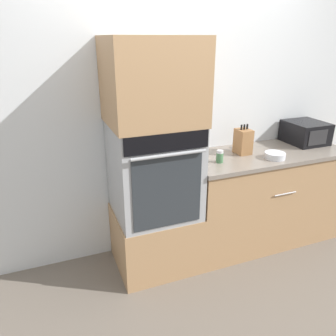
{
  "coord_description": "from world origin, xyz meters",
  "views": [
    {
      "loc": [
        -1.11,
        -1.98,
        1.87
      ],
      "look_at": [
        -0.25,
        0.21,
        0.92
      ],
      "focal_mm": 35.0,
      "sensor_mm": 36.0,
      "label": 1
    }
  ],
  "objects_px": {
    "microwave": "(305,132)",
    "condiment_jar_far": "(246,144)",
    "bowl": "(275,155)",
    "condiment_jar_mid": "(192,152)",
    "wall_oven": "(154,170)",
    "condiment_jar_near": "(220,157)",
    "knife_block": "(243,141)"
  },
  "relations": [
    {
      "from": "bowl",
      "to": "microwave",
      "type": "bearing_deg",
      "value": 25.5
    },
    {
      "from": "bowl",
      "to": "condiment_jar_far",
      "type": "relative_size",
      "value": 1.99
    },
    {
      "from": "wall_oven",
      "to": "condiment_jar_mid",
      "type": "distance_m",
      "value": 0.42
    },
    {
      "from": "microwave",
      "to": "bowl",
      "type": "relative_size",
      "value": 2.1
    },
    {
      "from": "microwave",
      "to": "knife_block",
      "type": "relative_size",
      "value": 1.41
    },
    {
      "from": "wall_oven",
      "to": "bowl",
      "type": "xyz_separation_m",
      "value": [
        1.04,
        -0.16,
        0.04
      ]
    },
    {
      "from": "knife_block",
      "to": "condiment_jar_mid",
      "type": "bearing_deg",
      "value": 169.09
    },
    {
      "from": "microwave",
      "to": "condiment_jar_mid",
      "type": "distance_m",
      "value": 1.2
    },
    {
      "from": "microwave",
      "to": "condiment_jar_mid",
      "type": "height_order",
      "value": "microwave"
    },
    {
      "from": "wall_oven",
      "to": "condiment_jar_near",
      "type": "distance_m",
      "value": 0.56
    },
    {
      "from": "knife_block",
      "to": "condiment_jar_near",
      "type": "bearing_deg",
      "value": -157.3
    },
    {
      "from": "condiment_jar_far",
      "to": "wall_oven",
      "type": "bearing_deg",
      "value": -170.61
    },
    {
      "from": "bowl",
      "to": "condiment_jar_mid",
      "type": "relative_size",
      "value": 2.05
    },
    {
      "from": "knife_block",
      "to": "bowl",
      "type": "height_order",
      "value": "knife_block"
    },
    {
      "from": "knife_block",
      "to": "condiment_jar_far",
      "type": "relative_size",
      "value": 2.98
    },
    {
      "from": "wall_oven",
      "to": "condiment_jar_far",
      "type": "height_order",
      "value": "wall_oven"
    },
    {
      "from": "microwave",
      "to": "bowl",
      "type": "height_order",
      "value": "microwave"
    },
    {
      "from": "condiment_jar_near",
      "to": "condiment_jar_far",
      "type": "distance_m",
      "value": 0.47
    },
    {
      "from": "bowl",
      "to": "condiment_jar_near",
      "type": "height_order",
      "value": "condiment_jar_near"
    },
    {
      "from": "knife_block",
      "to": "condiment_jar_far",
      "type": "distance_m",
      "value": 0.16
    },
    {
      "from": "condiment_jar_mid",
      "to": "bowl",
      "type": "bearing_deg",
      "value": -25.08
    },
    {
      "from": "bowl",
      "to": "condiment_jar_mid",
      "type": "distance_m",
      "value": 0.71
    },
    {
      "from": "condiment_jar_near",
      "to": "condiment_jar_far",
      "type": "relative_size",
      "value": 1.18
    },
    {
      "from": "microwave",
      "to": "condiment_jar_far",
      "type": "relative_size",
      "value": 4.19
    },
    {
      "from": "bowl",
      "to": "condiment_jar_far",
      "type": "height_order",
      "value": "condiment_jar_far"
    },
    {
      "from": "wall_oven",
      "to": "condiment_jar_mid",
      "type": "relative_size",
      "value": 8.81
    },
    {
      "from": "microwave",
      "to": "condiment_jar_far",
      "type": "bearing_deg",
      "value": 175.18
    },
    {
      "from": "wall_oven",
      "to": "bowl",
      "type": "relative_size",
      "value": 4.3
    },
    {
      "from": "condiment_jar_mid",
      "to": "condiment_jar_far",
      "type": "bearing_deg",
      "value": 1.86
    },
    {
      "from": "microwave",
      "to": "condiment_jar_mid",
      "type": "xyz_separation_m",
      "value": [
        -1.2,
        0.04,
        -0.06
      ]
    },
    {
      "from": "wall_oven",
      "to": "bowl",
      "type": "bearing_deg",
      "value": -8.89
    },
    {
      "from": "condiment_jar_near",
      "to": "condiment_jar_mid",
      "type": "bearing_deg",
      "value": 125.77
    }
  ]
}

